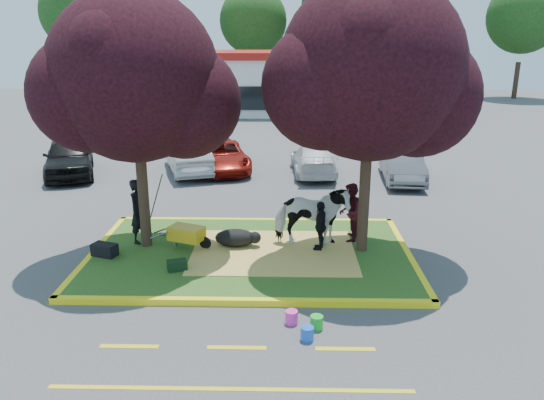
{
  "coord_description": "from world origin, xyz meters",
  "views": [
    {
      "loc": [
        0.83,
        -12.71,
        5.51
      ],
      "look_at": [
        0.55,
        0.5,
        1.4
      ],
      "focal_mm": 35.0,
      "sensor_mm": 36.0,
      "label": 1
    }
  ],
  "objects_px": {
    "cow": "(311,216)",
    "handler": "(139,211)",
    "bucket_pink": "(291,317)",
    "bucket_blue": "(307,334)",
    "calf": "(235,238)",
    "bucket_green": "(317,322)",
    "wheelbarrow": "(187,234)",
    "car_black": "(69,156)",
    "car_silver": "(188,156)"
  },
  "relations": [
    {
      "from": "handler",
      "to": "wheelbarrow",
      "type": "xyz_separation_m",
      "value": [
        1.34,
        -0.45,
        -0.46
      ]
    },
    {
      "from": "bucket_green",
      "to": "bucket_pink",
      "type": "height_order",
      "value": "same"
    },
    {
      "from": "calf",
      "to": "wheelbarrow",
      "type": "height_order",
      "value": "wheelbarrow"
    },
    {
      "from": "handler",
      "to": "cow",
      "type": "bearing_deg",
      "value": -72.17
    },
    {
      "from": "car_black",
      "to": "car_silver",
      "type": "distance_m",
      "value": 4.85
    },
    {
      "from": "wheelbarrow",
      "to": "car_black",
      "type": "relative_size",
      "value": 0.34
    },
    {
      "from": "calf",
      "to": "cow",
      "type": "bearing_deg",
      "value": 2.99
    },
    {
      "from": "car_silver",
      "to": "bucket_blue",
      "type": "bearing_deg",
      "value": 91.41
    },
    {
      "from": "bucket_pink",
      "to": "car_black",
      "type": "xyz_separation_m",
      "value": [
        -8.98,
        11.65,
        0.65
      ]
    },
    {
      "from": "calf",
      "to": "car_black",
      "type": "height_order",
      "value": "car_black"
    },
    {
      "from": "wheelbarrow",
      "to": "bucket_green",
      "type": "distance_m",
      "value": 4.89
    },
    {
      "from": "cow",
      "to": "bucket_pink",
      "type": "relative_size",
      "value": 7.15
    },
    {
      "from": "cow",
      "to": "bucket_pink",
      "type": "bearing_deg",
      "value": 173.66
    },
    {
      "from": "calf",
      "to": "car_silver",
      "type": "bearing_deg",
      "value": 108.4
    },
    {
      "from": "bucket_pink",
      "to": "cow",
      "type": "bearing_deg",
      "value": 81.45
    },
    {
      "from": "bucket_blue",
      "to": "calf",
      "type": "bearing_deg",
      "value": 112.02
    },
    {
      "from": "handler",
      "to": "car_black",
      "type": "relative_size",
      "value": 0.38
    },
    {
      "from": "calf",
      "to": "bucket_blue",
      "type": "height_order",
      "value": "calf"
    },
    {
      "from": "cow",
      "to": "car_black",
      "type": "height_order",
      "value": "cow"
    },
    {
      "from": "bucket_green",
      "to": "car_black",
      "type": "xyz_separation_m",
      "value": [
        -9.47,
        11.84,
        0.65
      ]
    },
    {
      "from": "bucket_pink",
      "to": "bucket_blue",
      "type": "relative_size",
      "value": 1.01
    },
    {
      "from": "wheelbarrow",
      "to": "bucket_pink",
      "type": "bearing_deg",
      "value": -30.72
    },
    {
      "from": "cow",
      "to": "car_black",
      "type": "distance_m",
      "value": 12.39
    },
    {
      "from": "calf",
      "to": "bucket_pink",
      "type": "relative_size",
      "value": 3.94
    },
    {
      "from": "bucket_green",
      "to": "bucket_blue",
      "type": "distance_m",
      "value": 0.46
    },
    {
      "from": "car_black",
      "to": "car_silver",
      "type": "relative_size",
      "value": 1.07
    },
    {
      "from": "cow",
      "to": "bucket_blue",
      "type": "height_order",
      "value": "cow"
    },
    {
      "from": "wheelbarrow",
      "to": "bucket_green",
      "type": "height_order",
      "value": "wheelbarrow"
    },
    {
      "from": "calf",
      "to": "wheelbarrow",
      "type": "bearing_deg",
      "value": -171.09
    },
    {
      "from": "bucket_blue",
      "to": "car_black",
      "type": "distance_m",
      "value": 15.38
    },
    {
      "from": "handler",
      "to": "bucket_blue",
      "type": "bearing_deg",
      "value": -116.26
    },
    {
      "from": "bucket_pink",
      "to": "car_silver",
      "type": "relative_size",
      "value": 0.06
    },
    {
      "from": "bucket_pink",
      "to": "car_silver",
      "type": "xyz_separation_m",
      "value": [
        -4.16,
        12.2,
        0.57
      ]
    },
    {
      "from": "wheelbarrow",
      "to": "bucket_blue",
      "type": "bearing_deg",
      "value": -32.28
    },
    {
      "from": "bucket_green",
      "to": "calf",
      "type": "bearing_deg",
      "value": 116.55
    },
    {
      "from": "cow",
      "to": "wheelbarrow",
      "type": "height_order",
      "value": "cow"
    },
    {
      "from": "calf",
      "to": "bucket_blue",
      "type": "xyz_separation_m",
      "value": [
        1.73,
        -4.28,
        -0.25
      ]
    },
    {
      "from": "car_black",
      "to": "car_silver",
      "type": "height_order",
      "value": "car_black"
    },
    {
      "from": "cow",
      "to": "car_silver",
      "type": "height_order",
      "value": "cow"
    },
    {
      "from": "cow",
      "to": "bucket_pink",
      "type": "distance_m",
      "value": 3.89
    },
    {
      "from": "calf",
      "to": "bucket_pink",
      "type": "height_order",
      "value": "calf"
    },
    {
      "from": "bucket_blue",
      "to": "wheelbarrow",
      "type": "bearing_deg",
      "value": 126.09
    },
    {
      "from": "bucket_green",
      "to": "bucket_pink",
      "type": "distance_m",
      "value": 0.53
    },
    {
      "from": "cow",
      "to": "bucket_green",
      "type": "bearing_deg",
      "value": -178.85
    },
    {
      "from": "handler",
      "to": "calf",
      "type": "bearing_deg",
      "value": -75.7
    },
    {
      "from": "cow",
      "to": "handler",
      "type": "height_order",
      "value": "handler"
    },
    {
      "from": "handler",
      "to": "bucket_green",
      "type": "distance_m",
      "value": 6.19
    },
    {
      "from": "calf",
      "to": "bucket_green",
      "type": "xyz_separation_m",
      "value": [
        1.93,
        -3.86,
        -0.25
      ]
    },
    {
      "from": "wheelbarrow",
      "to": "bucket_pink",
      "type": "distance_m",
      "value": 4.43
    },
    {
      "from": "car_silver",
      "to": "cow",
      "type": "bearing_deg",
      "value": 101.46
    }
  ]
}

